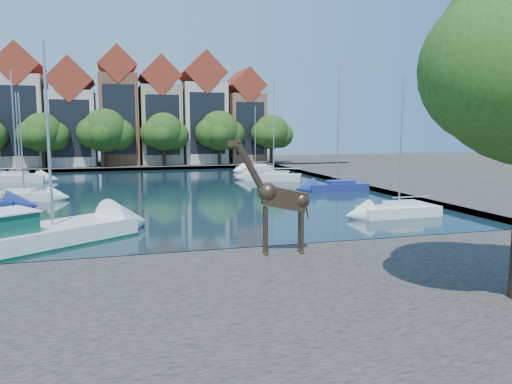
{
  "coord_description": "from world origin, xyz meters",
  "views": [
    {
      "loc": [
        -4.91,
        -21.49,
        5.94
      ],
      "look_at": [
        1.32,
        0.36,
        2.98
      ],
      "focal_mm": 35.0,
      "sensor_mm": 36.0,
      "label": 1
    }
  ],
  "objects": [
    {
      "name": "sailboat_right_a",
      "position": [
        13.11,
        7.23,
        0.61
      ],
      "size": [
        5.51,
        2.06,
        9.11
      ],
      "color": "white",
      "rests_on": "water_basin"
    },
    {
      "name": "far_tree_mid_west",
      "position": [
        -5.89,
        50.49,
        5.29
      ],
      "size": [
        7.8,
        6.0,
        8.0
      ],
      "color": "#332114",
      "rests_on": "far_quay"
    },
    {
      "name": "sailboat_left_c",
      "position": [
        -12.0,
        22.07,
        0.59
      ],
      "size": [
        5.38,
        3.07,
        8.56
      ],
      "color": "silver",
      "rests_on": "water_basin"
    },
    {
      "name": "water_basin",
      "position": [
        0.0,
        24.0,
        0.04
      ],
      "size": [
        38.0,
        50.0,
        0.08
      ],
      "primitive_type": "cube",
      "color": "black",
      "rests_on": "ground"
    },
    {
      "name": "near_quay",
      "position": [
        0.0,
        -7.0,
        0.25
      ],
      "size": [
        50.0,
        14.0,
        0.5
      ],
      "primitive_type": "cube",
      "color": "#4F4945",
      "rests_on": "ground"
    },
    {
      "name": "sailboat_right_d",
      "position": [
        13.3,
        42.78,
        0.58
      ],
      "size": [
        5.49,
        3.78,
        8.64
      ],
      "color": "white",
      "rests_on": "water_basin"
    },
    {
      "name": "far_tree_mid_east",
      "position": [
        2.1,
        50.49,
        5.13
      ],
      "size": [
        7.02,
        5.4,
        7.52
      ],
      "color": "#332114",
      "rests_on": "far_quay"
    },
    {
      "name": "townhouse_east_mid",
      "position": [
        8.5,
        55.99,
        8.1
      ],
      "size": [
        6.43,
        9.18,
        16.65
      ],
      "color": "beige",
      "rests_on": "far_quay"
    },
    {
      "name": "motorsailer",
      "position": [
        -9.31,
        4.15,
        0.84
      ],
      "size": [
        10.45,
        8.61,
        10.01
      ],
      "color": "white",
      "rests_on": "water_basin"
    },
    {
      "name": "sailboat_right_b",
      "position": [
        15.0,
        20.79,
        0.61
      ],
      "size": [
        5.71,
        2.19,
        11.55
      ],
      "color": "navy",
      "rests_on": "water_basin"
    },
    {
      "name": "townhouse_east_inner",
      "position": [
        2.0,
        55.99,
        7.73
      ],
      "size": [
        5.94,
        9.18,
        15.79
      ],
      "color": "tan",
      "rests_on": "far_quay"
    },
    {
      "name": "right_quay",
      "position": [
        25.0,
        24.0,
        0.25
      ],
      "size": [
        14.0,
        52.0,
        0.5
      ],
      "primitive_type": "cube",
      "color": "#4F4945",
      "rests_on": "ground"
    },
    {
      "name": "sailboat_right_c",
      "position": [
        12.0,
        30.77,
        0.65
      ],
      "size": [
        6.45,
        4.5,
        10.8
      ],
      "color": "silver",
      "rests_on": "water_basin"
    },
    {
      "name": "townhouse_east_end",
      "position": [
        15.0,
        55.99,
        7.11
      ],
      "size": [
        5.44,
        9.18,
        14.43
      ],
      "color": "brown",
      "rests_on": "far_quay"
    },
    {
      "name": "sailboat_left_d",
      "position": [
        -15.0,
        38.75,
        0.65
      ],
      "size": [
        5.0,
        3.0,
        9.63
      ],
      "color": "beige",
      "rests_on": "water_basin"
    },
    {
      "name": "sailboat_left_e",
      "position": [
        -15.0,
        36.79,
        0.71
      ],
      "size": [
        6.2,
        2.99,
        11.88
      ],
      "color": "silver",
      "rests_on": "water_basin"
    },
    {
      "name": "far_tree_far_east",
      "position": [
        18.09,
        50.49,
        5.08
      ],
      "size": [
        6.76,
        5.2,
        7.36
      ],
      "color": "#332114",
      "rests_on": "far_quay"
    },
    {
      "name": "far_quay",
      "position": [
        0.0,
        56.0,
        0.25
      ],
      "size": [
        60.0,
        16.0,
        0.5
      ],
      "primitive_type": "cube",
      "color": "#4F4945",
      "rests_on": "ground"
    },
    {
      "name": "townhouse_west_inner",
      "position": [
        -10.5,
        55.99,
        7.35
      ],
      "size": [
        6.43,
        9.18,
        15.15
      ],
      "color": "beige",
      "rests_on": "far_quay"
    },
    {
      "name": "townhouse_west_mid",
      "position": [
        -17.0,
        55.99,
        8.23
      ],
      "size": [
        5.94,
        9.18,
        16.79
      ],
      "color": "beige",
      "rests_on": "far_quay"
    },
    {
      "name": "giraffe_statue",
      "position": [
        1.79,
        -1.47,
        2.93
      ],
      "size": [
        3.47,
        0.79,
        4.95
      ],
      "color": "#3C2D1E",
      "rests_on": "near_quay"
    },
    {
      "name": "ground",
      "position": [
        0.0,
        0.0,
        0.0
      ],
      "size": [
        160.0,
        160.0,
        0.0
      ],
      "primitive_type": "plane",
      "color": "#38332B",
      "rests_on": "ground"
    },
    {
      "name": "townhouse_center",
      "position": [
        -4.0,
        55.99,
        8.36
      ],
      "size": [
        5.44,
        9.18,
        16.93
      ],
      "color": "brown",
      "rests_on": "far_quay"
    },
    {
      "name": "far_tree_west",
      "position": [
        -13.91,
        50.49,
        5.08
      ],
      "size": [
        6.76,
        5.2,
        7.36
      ],
      "color": "#332114",
      "rests_on": "far_quay"
    },
    {
      "name": "far_tree_east",
      "position": [
        10.11,
        50.49,
        5.24
      ],
      "size": [
        7.54,
        5.8,
        7.84
      ],
      "color": "#332114",
      "rests_on": "far_quay"
    }
  ]
}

